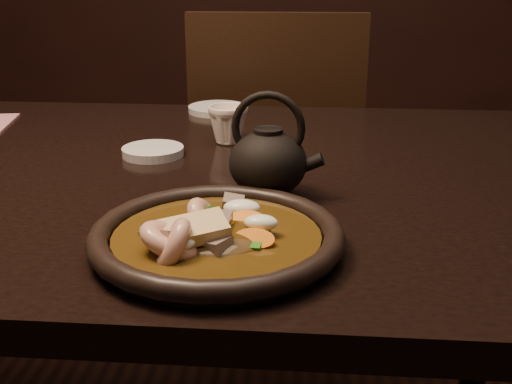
# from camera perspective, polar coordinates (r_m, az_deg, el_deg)

# --- Properties ---
(table) EXTENTS (1.60, 0.90, 0.75)m
(table) POSITION_cam_1_polar(r_m,az_deg,el_deg) (1.06, -12.92, -1.70)
(table) COLOR black
(table) RESTS_ON floor
(chair) EXTENTS (0.45, 0.45, 0.94)m
(chair) POSITION_cam_1_polar(r_m,az_deg,el_deg) (1.73, 1.88, 1.76)
(chair) COLOR black
(chair) RESTS_ON floor
(plate) EXTENTS (0.29, 0.29, 0.03)m
(plate) POSITION_cam_1_polar(r_m,az_deg,el_deg) (0.72, -3.50, -4.09)
(plate) COLOR black
(plate) RESTS_ON table
(stirfry) EXTENTS (0.15, 0.18, 0.06)m
(stirfry) POSITION_cam_1_polar(r_m,az_deg,el_deg) (0.71, -4.10, -3.84)
(stirfry) COLOR #3E280B
(stirfry) RESTS_ON plate
(soy_dish) EXTENTS (0.10, 0.10, 0.01)m
(soy_dish) POSITION_cam_1_polar(r_m,az_deg,el_deg) (1.07, -9.15, 3.58)
(soy_dish) COLOR silver
(soy_dish) RESTS_ON table
(saucer_right) EXTENTS (0.12, 0.12, 0.01)m
(saucer_right) POSITION_cam_1_polar(r_m,az_deg,el_deg) (1.37, -3.42, 7.39)
(saucer_right) COLOR silver
(saucer_right) RESTS_ON table
(tea_cup) EXTENTS (0.09, 0.09, 0.07)m
(tea_cup) POSITION_cam_1_polar(r_m,az_deg,el_deg) (1.13, -2.48, 6.14)
(tea_cup) COLOR white
(tea_cup) RESTS_ON table
(teapot) EXTENTS (0.13, 0.11, 0.14)m
(teapot) POSITION_cam_1_polar(r_m,az_deg,el_deg) (0.86, 1.11, 2.93)
(teapot) COLOR black
(teapot) RESTS_ON table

